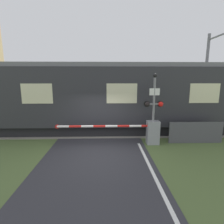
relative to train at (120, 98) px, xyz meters
The scene contains 7 objects.
ground_plane 4.20m from the train, 109.39° to the right, with size 80.00×80.00×0.00m, color #4C6033.
track_bed 2.40m from the train, behind, with size 36.00×3.20×0.13m.
train is the anchor object (origin of this frame).
crossing_barrier 3.05m from the train, 65.05° to the right, with size 5.15×0.44×1.18m.
signal_post 2.88m from the train, 58.96° to the right, with size 0.95×0.26×3.48m.
catenary_pole 6.79m from the train, 17.07° to the left, with size 0.20×1.90×6.35m.
roadside_fence 4.68m from the train, 32.44° to the right, with size 2.75×0.06×1.10m.
Camera 1 is at (0.44, -7.35, 3.23)m, focal length 28.00 mm.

